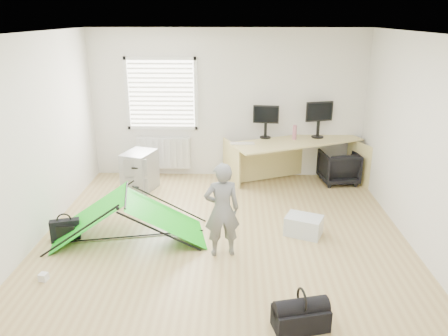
{
  "coord_description": "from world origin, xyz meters",
  "views": [
    {
      "loc": [
        0.15,
        -5.15,
        2.9
      ],
      "look_at": [
        0.0,
        0.4,
        0.95
      ],
      "focal_mm": 35.0,
      "sensor_mm": 36.0,
      "label": 1
    }
  ],
  "objects_px": {
    "filing_cabinet": "(140,171)",
    "thermos": "(295,132)",
    "person": "(222,210)",
    "storage_crate": "(304,226)",
    "monitor_left": "(266,126)",
    "laptop_bag": "(65,230)",
    "desk": "(295,162)",
    "monitor_right": "(318,124)",
    "duffel_bag": "(301,318)",
    "office_chair": "(339,167)",
    "kite": "(128,217)"
  },
  "relations": [
    {
      "from": "filing_cabinet",
      "to": "thermos",
      "type": "xyz_separation_m",
      "value": [
        2.71,
        0.51,
        0.58
      ]
    },
    {
      "from": "person",
      "to": "storage_crate",
      "type": "xyz_separation_m",
      "value": [
        1.12,
        0.56,
        -0.48
      ]
    },
    {
      "from": "person",
      "to": "monitor_left",
      "type": "bearing_deg",
      "value": -114.94
    },
    {
      "from": "thermos",
      "to": "laptop_bag",
      "type": "bearing_deg",
      "value": -145.36
    },
    {
      "from": "filing_cabinet",
      "to": "desk",
      "type": "bearing_deg",
      "value": 26.27
    },
    {
      "from": "monitor_right",
      "to": "filing_cabinet",
      "type": "bearing_deg",
      "value": 175.38
    },
    {
      "from": "monitor_left",
      "to": "laptop_bag",
      "type": "bearing_deg",
      "value": -132.91
    },
    {
      "from": "duffel_bag",
      "to": "person",
      "type": "bearing_deg",
      "value": 106.79
    },
    {
      "from": "thermos",
      "to": "duffel_bag",
      "type": "height_order",
      "value": "thermos"
    },
    {
      "from": "filing_cabinet",
      "to": "duffel_bag",
      "type": "xyz_separation_m",
      "value": [
        2.3,
        -3.53,
        -0.23
      ]
    },
    {
      "from": "desk",
      "to": "laptop_bag",
      "type": "xyz_separation_m",
      "value": [
        -3.39,
        -2.22,
        -0.25
      ]
    },
    {
      "from": "monitor_left",
      "to": "thermos",
      "type": "distance_m",
      "value": 0.53
    },
    {
      "from": "office_chair",
      "to": "storage_crate",
      "type": "distance_m",
      "value": 2.25
    },
    {
      "from": "desk",
      "to": "filing_cabinet",
      "type": "height_order",
      "value": "desk"
    },
    {
      "from": "monitor_right",
      "to": "laptop_bag",
      "type": "distance_m",
      "value": 4.61
    },
    {
      "from": "monitor_right",
      "to": "office_chair",
      "type": "height_order",
      "value": "monitor_right"
    },
    {
      "from": "person",
      "to": "laptop_bag",
      "type": "relative_size",
      "value": 3.2
    },
    {
      "from": "person",
      "to": "laptop_bag",
      "type": "bearing_deg",
      "value": -19.28
    },
    {
      "from": "thermos",
      "to": "storage_crate",
      "type": "xyz_separation_m",
      "value": [
        -0.09,
        -2.09,
        -0.79
      ]
    },
    {
      "from": "office_chair",
      "to": "person",
      "type": "xyz_separation_m",
      "value": [
        -2.04,
        -2.6,
        0.32
      ]
    },
    {
      "from": "filing_cabinet",
      "to": "laptop_bag",
      "type": "distance_m",
      "value": 1.94
    },
    {
      "from": "person",
      "to": "kite",
      "type": "relative_size",
      "value": 0.6
    },
    {
      "from": "office_chair",
      "to": "monitor_left",
      "type": "bearing_deg",
      "value": -13.12
    },
    {
      "from": "filing_cabinet",
      "to": "storage_crate",
      "type": "bearing_deg",
      "value": -13.51
    },
    {
      "from": "monitor_right",
      "to": "person",
      "type": "relative_size",
      "value": 0.41
    },
    {
      "from": "duffel_bag",
      "to": "kite",
      "type": "bearing_deg",
      "value": 126.27
    },
    {
      "from": "laptop_bag",
      "to": "monitor_left",
      "type": "bearing_deg",
      "value": 23.55
    },
    {
      "from": "office_chair",
      "to": "kite",
      "type": "height_order",
      "value": "kite"
    },
    {
      "from": "storage_crate",
      "to": "duffel_bag",
      "type": "relative_size",
      "value": 0.91
    },
    {
      "from": "desk",
      "to": "storage_crate",
      "type": "distance_m",
      "value": 2.02
    },
    {
      "from": "desk",
      "to": "office_chair",
      "type": "height_order",
      "value": "desk"
    },
    {
      "from": "kite",
      "to": "monitor_right",
      "type": "bearing_deg",
      "value": 27.35
    },
    {
      "from": "filing_cabinet",
      "to": "kite",
      "type": "bearing_deg",
      "value": -65.71
    },
    {
      "from": "desk",
      "to": "thermos",
      "type": "xyz_separation_m",
      "value": [
        -0.03,
        0.1,
        0.53
      ]
    },
    {
      "from": "person",
      "to": "laptop_bag",
      "type": "distance_m",
      "value": 2.22
    },
    {
      "from": "filing_cabinet",
      "to": "laptop_bag",
      "type": "relative_size",
      "value": 1.79
    },
    {
      "from": "office_chair",
      "to": "storage_crate",
      "type": "relative_size",
      "value": 1.33
    },
    {
      "from": "kite",
      "to": "thermos",
      "type": "bearing_deg",
      "value": 30.15
    },
    {
      "from": "storage_crate",
      "to": "thermos",
      "type": "bearing_deg",
      "value": 87.44
    },
    {
      "from": "laptop_bag",
      "to": "filing_cabinet",
      "type": "bearing_deg",
      "value": 53.58
    },
    {
      "from": "thermos",
      "to": "kite",
      "type": "distance_m",
      "value": 3.42
    },
    {
      "from": "storage_crate",
      "to": "laptop_bag",
      "type": "height_order",
      "value": "laptop_bag"
    },
    {
      "from": "person",
      "to": "duffel_bag",
      "type": "xyz_separation_m",
      "value": [
        0.81,
        -1.39,
        -0.5
      ]
    },
    {
      "from": "monitor_left",
      "to": "laptop_bag",
      "type": "relative_size",
      "value": 1.19
    },
    {
      "from": "person",
      "to": "storage_crate",
      "type": "relative_size",
      "value": 2.55
    },
    {
      "from": "monitor_left",
      "to": "office_chair",
      "type": "bearing_deg",
      "value": 1.45
    },
    {
      "from": "kite",
      "to": "storage_crate",
      "type": "xyz_separation_m",
      "value": [
        2.41,
        0.16,
        -0.18
      ]
    },
    {
      "from": "person",
      "to": "laptop_bag",
      "type": "height_order",
      "value": "person"
    },
    {
      "from": "desk",
      "to": "kite",
      "type": "distance_m",
      "value": 3.33
    },
    {
      "from": "person",
      "to": "duffel_bag",
      "type": "distance_m",
      "value": 1.68
    }
  ]
}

